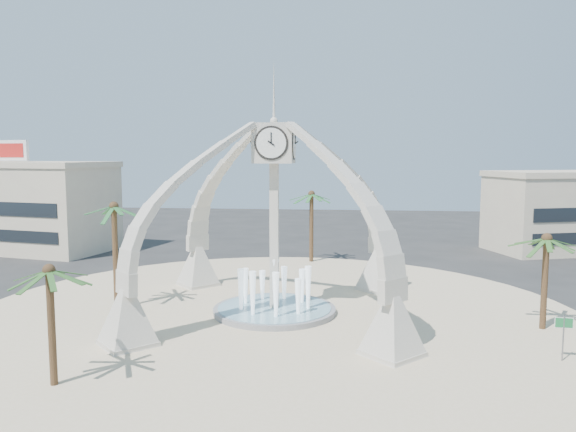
# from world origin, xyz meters

# --- Properties ---
(ground) EXTENTS (140.00, 140.00, 0.00)m
(ground) POSITION_xyz_m (0.00, 0.00, 0.00)
(ground) COLOR #282828
(ground) RESTS_ON ground
(plaza) EXTENTS (40.00, 40.00, 0.06)m
(plaza) POSITION_xyz_m (0.00, 0.00, 0.03)
(plaza) COLOR beige
(plaza) RESTS_ON ground
(clock_tower) EXTENTS (17.94, 17.94, 16.30)m
(clock_tower) POSITION_xyz_m (-0.00, -0.00, 6.49)
(clock_tower) COLOR #B8B3A4
(clock_tower) RESTS_ON ground
(fountain) EXTENTS (8.00, 8.00, 3.62)m
(fountain) POSITION_xyz_m (0.00, 0.00, 0.29)
(fountain) COLOR #949497
(fountain) RESTS_ON ground
(building_nw) EXTENTS (23.75, 13.73, 11.90)m
(building_nw) POSITION_xyz_m (-32.00, 22.00, 4.83)
(building_nw) COLOR beige
(building_nw) RESTS_ON ground
(palm_east) EXTENTS (4.95, 4.95, 6.20)m
(palm_east) POSITION_xyz_m (16.29, -1.57, 5.40)
(palm_east) COLOR brown
(palm_east) RESTS_ON ground
(palm_west) EXTENTS (4.80, 4.80, 7.69)m
(palm_west) POSITION_xyz_m (-10.70, -0.06, 6.82)
(palm_west) COLOR brown
(palm_west) RESTS_ON ground
(palm_north) EXTENTS (5.26, 5.26, 7.38)m
(palm_north) POSITION_xyz_m (1.15, 17.96, 6.49)
(palm_north) COLOR brown
(palm_north) RESTS_ON ground
(palm_south) EXTENTS (4.62, 4.62, 5.95)m
(palm_south) POSITION_xyz_m (-8.30, -12.52, 5.21)
(palm_south) COLOR brown
(palm_south) RESTS_ON ground
(street_sign) EXTENTS (0.88, 0.10, 2.40)m
(street_sign) POSITION_xyz_m (15.51, -6.92, 1.71)
(street_sign) COLOR slate
(street_sign) RESTS_ON ground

